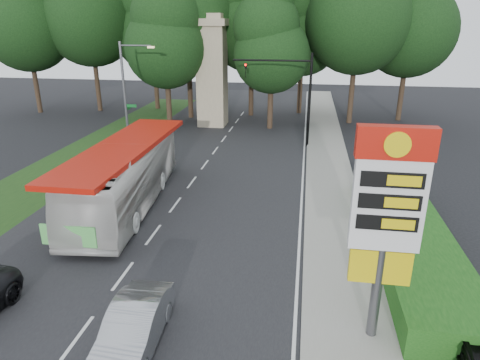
% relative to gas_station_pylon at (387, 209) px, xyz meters
% --- Properties ---
extents(ground, '(120.00, 120.00, 0.00)m').
position_rel_gas_station_pylon_xyz_m(ground, '(-9.20, -1.99, -4.45)').
color(ground, black).
rests_on(ground, ground).
extents(road_surface, '(14.00, 80.00, 0.02)m').
position_rel_gas_station_pylon_xyz_m(road_surface, '(-9.20, 10.01, -4.44)').
color(road_surface, black).
rests_on(road_surface, ground).
extents(sidewalk_right, '(3.00, 80.00, 0.12)m').
position_rel_gas_station_pylon_xyz_m(sidewalk_right, '(-0.70, 10.01, -4.39)').
color(sidewalk_right, gray).
rests_on(sidewalk_right, ground).
extents(grass_verge_left, '(5.00, 50.00, 0.02)m').
position_rel_gas_station_pylon_xyz_m(grass_verge_left, '(-18.70, 16.01, -4.44)').
color(grass_verge_left, '#193814').
rests_on(grass_verge_left, ground).
extents(hedge, '(3.00, 14.00, 1.20)m').
position_rel_gas_station_pylon_xyz_m(hedge, '(2.30, 6.01, -3.85)').
color(hedge, '#154A13').
rests_on(hedge, ground).
extents(gas_station_pylon, '(2.10, 0.45, 6.85)m').
position_rel_gas_station_pylon_xyz_m(gas_station_pylon, '(0.00, 0.00, 0.00)').
color(gas_station_pylon, '#59595E').
rests_on(gas_station_pylon, ground).
extents(traffic_signal_mast, '(6.10, 0.35, 7.20)m').
position_rel_gas_station_pylon_xyz_m(traffic_signal_mast, '(-3.52, 22.00, 0.22)').
color(traffic_signal_mast, black).
rests_on(traffic_signal_mast, ground).
extents(streetlight_signs, '(2.75, 0.98, 8.00)m').
position_rel_gas_station_pylon_xyz_m(streetlight_signs, '(-16.19, 20.01, -0.01)').
color(streetlight_signs, '#59595E').
rests_on(streetlight_signs, ground).
extents(monument, '(3.00, 3.00, 10.05)m').
position_rel_gas_station_pylon_xyz_m(monument, '(-11.20, 28.01, 0.66)').
color(monument, gray).
rests_on(monument, ground).
extents(tree_far_west, '(8.96, 8.96, 17.60)m').
position_rel_gas_station_pylon_xyz_m(tree_far_west, '(-31.20, 31.01, 6.24)').
color(tree_far_west, '#2D2116').
rests_on(tree_far_west, ground).
extents(tree_west_near, '(8.40, 8.40, 16.50)m').
position_rel_gas_station_pylon_xyz_m(tree_west_near, '(-19.20, 35.01, 5.57)').
color(tree_west_near, '#2D2116').
rests_on(tree_west_near, ground).
extents(tree_center_right, '(9.24, 9.24, 18.15)m').
position_rel_gas_station_pylon_xyz_m(tree_center_right, '(-8.20, 33.01, 6.57)').
color(tree_center_right, '#2D2116').
rests_on(tree_center_right, ground).
extents(tree_east_near, '(8.12, 8.12, 15.95)m').
position_rel_gas_station_pylon_xyz_m(tree_east_near, '(-3.20, 35.01, 5.23)').
color(tree_east_near, '#2D2116').
rests_on(tree_east_near, ground).
extents(tree_far_east, '(8.68, 8.68, 17.05)m').
position_rel_gas_station_pylon_xyz_m(tree_far_east, '(6.80, 33.01, 5.90)').
color(tree_far_east, '#2D2116').
rests_on(tree_far_east, ground).
extents(tree_monument_left, '(7.28, 7.28, 14.30)m').
position_rel_gas_station_pylon_xyz_m(tree_monument_left, '(-15.20, 27.01, 4.23)').
color(tree_monument_left, '#2D2116').
rests_on(tree_monument_left, ground).
extents(tree_monument_right, '(6.72, 6.72, 13.20)m').
position_rel_gas_station_pylon_xyz_m(tree_monument_right, '(-5.70, 27.51, 3.56)').
color(tree_monument_right, '#2D2116').
rests_on(tree_monument_right, ground).
extents(transit_bus, '(4.05, 12.39, 3.39)m').
position_rel_gas_station_pylon_xyz_m(transit_bus, '(-11.73, 8.67, -2.75)').
color(transit_bus, silver).
rests_on(transit_bus, ground).
extents(sedan_silver, '(1.70, 4.34, 1.41)m').
position_rel_gas_station_pylon_xyz_m(sedan_silver, '(-7.25, -1.61, -3.74)').
color(sedan_silver, '#9D9EA4').
rests_on(sedan_silver, ground).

